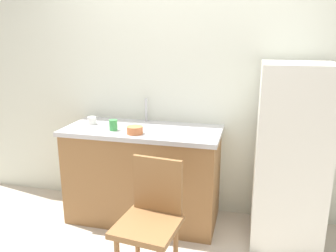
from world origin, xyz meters
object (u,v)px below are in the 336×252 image
object	(u,v)px
cup_white	(92,120)
cup_green	(113,125)
terracotta_bowl	(135,130)
chair	(151,218)
refrigerator	(290,155)

from	to	relation	value
cup_white	cup_green	bearing A→B (deg)	-27.75
terracotta_bowl	cup_green	world-z (taller)	cup_green
chair	cup_green	xyz separation A→B (m)	(-0.55, 0.69, 0.44)
terracotta_bowl	cup_white	world-z (taller)	cup_white
terracotta_bowl	cup_white	xyz separation A→B (m)	(-0.50, 0.20, 0.00)
cup_green	chair	bearing A→B (deg)	-51.52
refrigerator	cup_white	xyz separation A→B (m)	(-1.78, 0.03, 0.18)
terracotta_bowl	cup_green	xyz separation A→B (m)	(-0.22, 0.06, 0.01)
chair	cup_white	xyz separation A→B (m)	(-0.83, 0.84, 0.43)
chair	terracotta_bowl	world-z (taller)	terracotta_bowl
terracotta_bowl	cup_green	size ratio (longest dim) A/B	1.44
refrigerator	terracotta_bowl	distance (m)	1.30
refrigerator	cup_green	size ratio (longest dim) A/B	15.80
cup_white	chair	bearing A→B (deg)	-45.33
cup_green	cup_white	size ratio (longest dim) A/B	1.19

